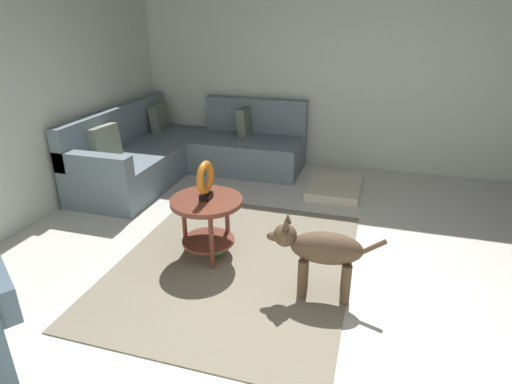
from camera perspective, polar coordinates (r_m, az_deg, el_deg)
name	(u,v)px	position (r m, az deg, el deg)	size (l,w,h in m)	color
ground_plane	(314,294)	(3.39, 7.83, -13.48)	(6.00, 6.00, 0.10)	silver
wall_right	(358,64)	(5.68, 13.57, 16.49)	(0.12, 6.00, 2.70)	silver
area_rug	(235,264)	(3.61, -2.91, -9.62)	(2.30, 1.90, 0.01)	gray
sectional_couch	(184,152)	(5.50, -9.68, 5.29)	(2.20, 2.25, 0.88)	slate
side_table	(207,212)	(3.55, -6.63, -2.74)	(0.60, 0.60, 0.54)	brown
torus_sculpture	(205,180)	(3.43, -6.86, 1.68)	(0.28, 0.08, 0.33)	black
dog_bed_mat	(335,187)	(5.08, 10.57, 0.67)	(0.80, 0.60, 0.09)	beige
dog	(320,251)	(3.10, 8.66, -7.84)	(0.26, 0.85, 0.63)	brown
dog_toy_ball	(218,252)	(3.71, -5.16, -8.13)	(0.07, 0.07, 0.07)	green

